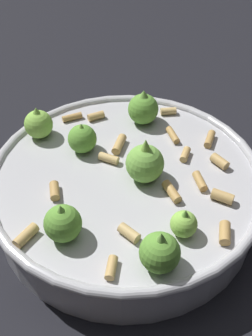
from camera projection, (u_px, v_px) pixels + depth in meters
The scene contains 2 objects.
ground_plane at pixel (126, 207), 0.56m from camera, with size 2.40×2.40×0.00m, color black.
cooking_pan at pixel (126, 187), 0.53m from camera, with size 0.34×0.34×0.12m.
Camera 1 is at (-0.27, 0.26, 0.42)m, focal length 44.51 mm.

